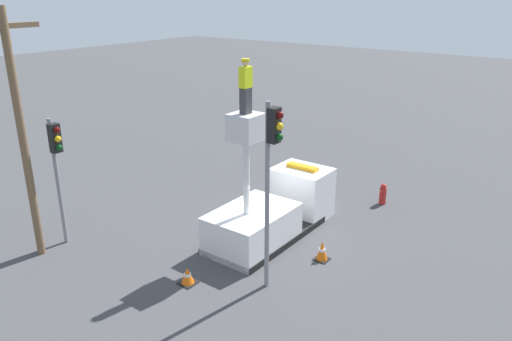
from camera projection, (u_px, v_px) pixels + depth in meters
ground_plane at (266, 237)px, 18.66m from camera, size 120.00×120.00×0.00m
bucket_truck at (273, 211)px, 18.67m from camera, size 5.82×2.25×4.97m
worker at (246, 86)px, 15.76m from camera, size 0.40×0.26×1.75m
traffic_light_pole at (271, 162)px, 14.16m from camera, size 0.34×0.57×5.87m
traffic_light_across at (57, 157)px, 17.11m from camera, size 0.34×0.57×4.66m
fire_hydrant at (383, 194)px, 21.44m from camera, size 0.53×0.29×0.93m
traffic_cone_rear at (188, 276)px, 15.67m from camera, size 0.52×0.52×0.56m
traffic_cone_curbside at (322, 251)px, 17.02m from camera, size 0.49×0.49×0.69m
utility_pole at (21, 130)px, 16.03m from camera, size 2.20×0.26×8.31m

